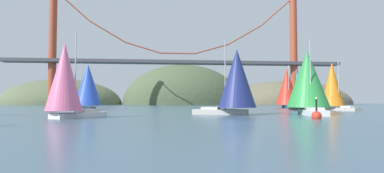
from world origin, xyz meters
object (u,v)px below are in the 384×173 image
(sailboat_blue_spinnaker, at_px, (87,86))
(sailboat_green_sail, at_px, (308,80))
(sailboat_scarlet_sail, at_px, (287,87))
(sailboat_pink_spinnaker, at_px, (65,79))
(sailboat_orange_sail, at_px, (333,85))
(sailboat_navy_sail, at_px, (236,80))
(sailboat_teal_sail, at_px, (298,90))
(channel_buoy, at_px, (317,115))

(sailboat_blue_spinnaker, bearing_deg, sailboat_green_sail, -37.05)
(sailboat_scarlet_sail, height_order, sailboat_pink_spinnaker, sailboat_scarlet_sail)
(sailboat_orange_sail, xyz_separation_m, sailboat_pink_spinnaker, (-45.93, -24.50, -0.70))
(sailboat_navy_sail, bearing_deg, sailboat_teal_sail, 47.52)
(sailboat_green_sail, distance_m, sailboat_scarlet_sail, 42.22)
(sailboat_scarlet_sail, xyz_separation_m, sailboat_navy_sail, (-24.51, -40.70, -0.74))
(sailboat_green_sail, bearing_deg, sailboat_pink_spinnaker, -166.68)
(sailboat_scarlet_sail, height_order, sailboat_navy_sail, sailboat_scarlet_sail)
(sailboat_blue_spinnaker, distance_m, sailboat_navy_sail, 39.68)
(sailboat_teal_sail, bearing_deg, sailboat_green_sail, -110.57)
(sailboat_orange_sail, xyz_separation_m, sailboat_navy_sail, (-24.54, -17.54, -0.18))
(sailboat_green_sail, xyz_separation_m, sailboat_blue_spinnaker, (-37.81, 28.54, 0.36))
(sailboat_green_sail, distance_m, sailboat_blue_spinnaker, 47.38)
(sailboat_green_sail, distance_m, sailboat_teal_sail, 20.48)
(sailboat_pink_spinnaker, relative_size, channel_buoy, 3.80)
(sailboat_orange_sail, bearing_deg, sailboat_navy_sail, -144.45)
(sailboat_orange_sail, distance_m, sailboat_pink_spinnaker, 52.06)
(sailboat_scarlet_sail, bearing_deg, sailboat_teal_sail, -106.86)
(sailboat_green_sail, xyz_separation_m, sailboat_scarlet_sail, (13.50, 40.00, 0.70))
(sailboat_teal_sail, bearing_deg, sailboat_pink_spinnaker, -145.87)
(sailboat_teal_sail, xyz_separation_m, channel_buoy, (-11.70, -30.29, -3.92))
(sailboat_green_sail, relative_size, channel_buoy, 4.08)
(sailboat_green_sail, height_order, sailboat_teal_sail, sailboat_green_sail)
(sailboat_blue_spinnaker, xyz_separation_m, sailboat_navy_sail, (26.81, -29.25, -0.41))
(sailboat_scarlet_sail, distance_m, sailboat_pink_spinnaker, 66.18)
(sailboat_blue_spinnaker, distance_m, sailboat_teal_sail, 45.98)
(sailboat_teal_sail, bearing_deg, sailboat_blue_spinnaker, 168.22)
(sailboat_blue_spinnaker, distance_m, sailboat_scarlet_sail, 52.58)
(sailboat_pink_spinnaker, bearing_deg, sailboat_orange_sail, 28.07)
(sailboat_blue_spinnaker, xyz_separation_m, sailboat_scarlet_sail, (51.32, 11.45, 0.34))
(sailboat_teal_sail, xyz_separation_m, sailboat_scarlet_sail, (6.31, 20.84, 1.39))
(sailboat_blue_spinnaker, relative_size, sailboat_scarlet_sail, 0.91)
(sailboat_pink_spinnaker, distance_m, sailboat_navy_sail, 22.50)
(channel_buoy, bearing_deg, sailboat_blue_spinnaker, 130.02)
(sailboat_orange_sail, bearing_deg, sailboat_teal_sail, 159.86)
(sailboat_scarlet_sail, height_order, sailboat_orange_sail, sailboat_scarlet_sail)
(sailboat_pink_spinnaker, bearing_deg, sailboat_teal_sail, 34.13)
(sailboat_blue_spinnaker, distance_m, sailboat_pink_spinnaker, 36.63)
(sailboat_blue_spinnaker, xyz_separation_m, channel_buoy, (33.31, -39.67, -4.98))
(sailboat_orange_sail, xyz_separation_m, channel_buoy, (-18.05, -27.96, -4.76))
(sailboat_green_sail, bearing_deg, sailboat_navy_sail, -176.32)
(sailboat_pink_spinnaker, bearing_deg, sailboat_green_sail, 13.32)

